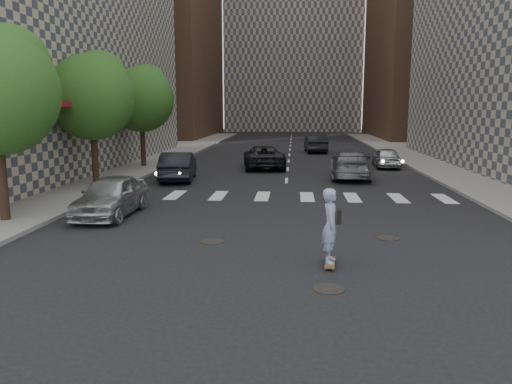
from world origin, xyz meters
TOP-DOWN VIEW (x-y plane):
  - ground at (0.00, 0.00)m, footprint 160.00×160.00m
  - sidewalk_left at (-14.50, 20.00)m, footprint 13.00×80.00m
  - tree_b at (-9.45, 11.14)m, footprint 4.20×4.20m
  - tree_c at (-9.45, 19.14)m, footprint 4.20×4.20m
  - manhole_a at (1.20, -2.50)m, footprint 0.70×0.70m
  - manhole_b at (-2.00, 1.20)m, footprint 0.70×0.70m
  - manhole_c at (3.30, 2.00)m, footprint 0.70×0.70m
  - skateboarder at (1.34, -0.84)m, footprint 0.53×1.02m
  - silver_sedan at (-6.32, 4.53)m, footprint 1.85×4.43m
  - traffic_car_a at (-5.93, 13.64)m, footprint 2.20×4.88m
  - traffic_car_b at (3.59, 15.20)m, footprint 2.65×5.64m
  - traffic_car_c at (-1.58, 19.40)m, footprint 3.14×5.68m
  - traffic_car_d at (6.50, 20.44)m, footprint 1.80×4.02m
  - traffic_car_e at (2.28, 31.49)m, footprint 2.01×4.99m

SIDE VIEW (x-z plane):
  - ground at x=0.00m, z-range 0.00..0.00m
  - manhole_a at x=1.20m, z-range 0.00..0.02m
  - manhole_b at x=-2.00m, z-range 0.00..0.02m
  - manhole_c at x=3.30m, z-range 0.00..0.02m
  - sidewalk_left at x=-14.50m, z-range 0.00..0.15m
  - traffic_car_d at x=6.50m, z-range 0.00..1.34m
  - silver_sedan at x=-6.32m, z-range 0.00..1.50m
  - traffic_car_c at x=-1.58m, z-range 0.00..1.51m
  - traffic_car_a at x=-5.93m, z-range 0.00..1.55m
  - traffic_car_b at x=3.59m, z-range 0.00..1.59m
  - traffic_car_e at x=2.28m, z-range 0.00..1.61m
  - skateboarder at x=1.34m, z-range 0.05..2.04m
  - tree_b at x=-9.45m, z-range 1.35..7.95m
  - tree_c at x=-9.45m, z-range 1.35..7.95m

